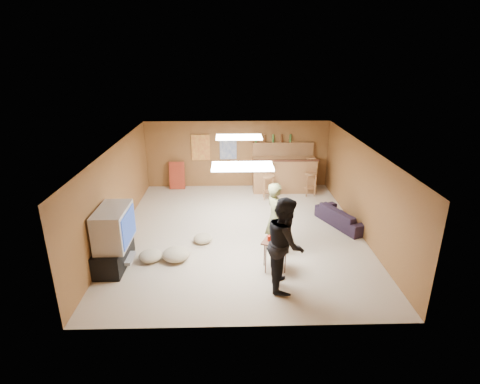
{
  "coord_description": "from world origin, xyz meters",
  "views": [
    {
      "loc": [
        -0.24,
        -8.52,
        4.26
      ],
      "look_at": [
        0.0,
        0.2,
        1.0
      ],
      "focal_mm": 28.0,
      "sensor_mm": 36.0,
      "label": 1
    }
  ],
  "objects_px": {
    "tv_body": "(114,227)",
    "person_black": "(285,243)",
    "tray_table": "(275,255)",
    "sofa": "(343,217)",
    "person_olive": "(275,218)",
    "bar_counter": "(284,175)"
  },
  "relations": [
    {
      "from": "person_black",
      "to": "sofa",
      "type": "xyz_separation_m",
      "value": [
        1.93,
        2.67,
        -0.68
      ]
    },
    {
      "from": "bar_counter",
      "to": "sofa",
      "type": "distance_m",
      "value": 2.9
    },
    {
      "from": "bar_counter",
      "to": "person_olive",
      "type": "height_order",
      "value": "person_olive"
    },
    {
      "from": "person_black",
      "to": "sofa",
      "type": "relative_size",
      "value": 1.13
    },
    {
      "from": "bar_counter",
      "to": "tv_body",
      "type": "bearing_deg",
      "value": -133.0
    },
    {
      "from": "bar_counter",
      "to": "sofa",
      "type": "bearing_deg",
      "value": -65.41
    },
    {
      "from": "tv_body",
      "to": "person_black",
      "type": "relative_size",
      "value": 0.6
    },
    {
      "from": "tv_body",
      "to": "tray_table",
      "type": "height_order",
      "value": "tv_body"
    },
    {
      "from": "bar_counter",
      "to": "tray_table",
      "type": "relative_size",
      "value": 3.09
    },
    {
      "from": "sofa",
      "to": "tv_body",
      "type": "bearing_deg",
      "value": 84.79
    },
    {
      "from": "person_black",
      "to": "bar_counter",
      "type": "bearing_deg",
      "value": -5.76
    },
    {
      "from": "sofa",
      "to": "tray_table",
      "type": "bearing_deg",
      "value": 111.69
    },
    {
      "from": "person_black",
      "to": "tray_table",
      "type": "relative_size",
      "value": 2.82
    },
    {
      "from": "tv_body",
      "to": "bar_counter",
      "type": "distance_m",
      "value": 6.09
    },
    {
      "from": "tv_body",
      "to": "sofa",
      "type": "xyz_separation_m",
      "value": [
        5.35,
        1.83,
        -0.66
      ]
    },
    {
      "from": "person_olive",
      "to": "sofa",
      "type": "height_order",
      "value": "person_olive"
    },
    {
      "from": "person_olive",
      "to": "tray_table",
      "type": "xyz_separation_m",
      "value": [
        -0.07,
        -0.73,
        -0.51
      ]
    },
    {
      "from": "tray_table",
      "to": "person_olive",
      "type": "bearing_deg",
      "value": 84.4
    },
    {
      "from": "person_olive",
      "to": "person_black",
      "type": "height_order",
      "value": "person_black"
    },
    {
      "from": "bar_counter",
      "to": "tray_table",
      "type": "distance_m",
      "value": 4.79
    },
    {
      "from": "tv_body",
      "to": "tray_table",
      "type": "xyz_separation_m",
      "value": [
        3.32,
        -0.26,
        -0.58
      ]
    },
    {
      "from": "tv_body",
      "to": "person_olive",
      "type": "relative_size",
      "value": 0.66
    }
  ]
}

